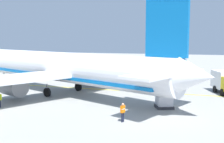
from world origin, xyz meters
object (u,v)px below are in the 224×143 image
crew_marshaller (123,111)px  crew_loader_left (143,78)px  airliner_foreground (59,67)px  cargo_container_near (164,98)px

crew_marshaller → crew_loader_left: bearing=6.6°
airliner_foreground → crew_marshaller: airliner_foreground is taller
cargo_container_near → crew_marshaller: cargo_container_near is taller
cargo_container_near → crew_marshaller: size_ratio=1.36×
airliner_foreground → crew_loader_left: (10.37, -9.24, -2.35)m
airliner_foreground → crew_loader_left: 14.09m
cargo_container_near → crew_loader_left: size_ratio=1.29×
crew_marshaller → cargo_container_near: bearing=-24.3°
crew_marshaller → airliner_foreground: bearing=48.9°
airliner_foreground → cargo_container_near: airliner_foreground is taller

